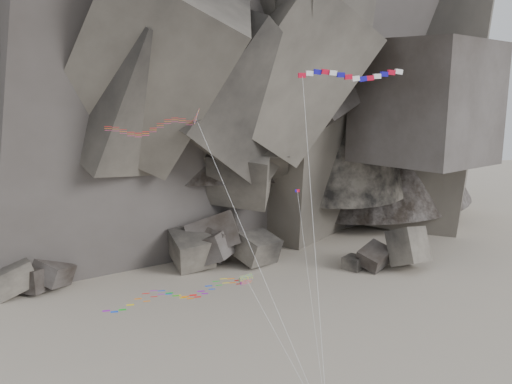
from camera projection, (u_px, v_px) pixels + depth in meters
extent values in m
plane|color=gray|center=(254.00, 381.00, 61.66)|extent=(260.00, 260.00, 0.00)
cube|color=#47423F|center=(36.00, 280.00, 86.48)|extent=(6.66, 6.95, 4.12)
cube|color=#47423F|center=(215.00, 246.00, 99.28)|extent=(10.90, 9.48, 9.98)
cube|color=#47423F|center=(212.00, 252.00, 97.63)|extent=(7.88, 7.40, 7.51)
cube|color=#47423F|center=(258.00, 253.00, 98.24)|extent=(8.97, 8.55, 6.02)
cube|color=#47423F|center=(211.00, 254.00, 97.35)|extent=(10.51, 10.14, 6.71)
cube|color=#47423F|center=(354.00, 263.00, 96.22)|extent=(4.41, 4.34, 2.25)
cube|color=#47423F|center=(374.00, 262.00, 95.92)|extent=(6.66, 6.80, 4.70)
cube|color=#47423F|center=(10.00, 283.00, 84.82)|extent=(8.76, 8.12, 5.92)
cube|color=#47423F|center=(408.00, 252.00, 95.70)|extent=(7.90, 8.85, 8.08)
cube|color=#47423F|center=(52.00, 278.00, 87.74)|extent=(7.67, 6.97, 5.51)
cube|color=#47423F|center=(192.00, 254.00, 96.07)|extent=(7.74, 9.07, 7.29)
cylinder|color=silver|center=(256.00, 261.00, 55.30)|extent=(9.25, 17.32, 26.53)
cube|color=red|center=(302.00, 75.00, 60.83)|extent=(0.84, 0.61, 0.52)
cube|color=white|center=(310.00, 73.00, 60.84)|extent=(0.88, 0.62, 0.58)
cube|color=#150D99|center=(317.00, 72.00, 60.81)|extent=(0.90, 0.62, 0.62)
cube|color=red|center=(325.00, 72.00, 60.79)|extent=(0.91, 0.62, 0.62)
cube|color=white|center=(333.00, 73.00, 60.79)|extent=(0.89, 0.62, 0.59)
cube|color=#150D99|center=(341.00, 75.00, 60.83)|extent=(0.85, 0.62, 0.54)
cube|color=red|center=(348.00, 77.00, 60.92)|extent=(0.87, 0.62, 0.57)
cube|color=white|center=(356.00, 78.00, 61.04)|extent=(0.90, 0.62, 0.61)
cube|color=#150D99|center=(363.00, 79.00, 61.19)|extent=(0.91, 0.62, 0.63)
cube|color=red|center=(370.00, 78.00, 61.34)|extent=(0.89, 0.62, 0.60)
cube|color=white|center=(377.00, 76.00, 61.48)|extent=(0.86, 0.62, 0.55)
cube|color=#150D99|center=(384.00, 74.00, 61.60)|extent=(0.86, 0.62, 0.56)
cube|color=red|center=(391.00, 72.00, 61.69)|extent=(0.89, 0.62, 0.61)
cube|color=white|center=(399.00, 72.00, 61.76)|extent=(0.91, 0.62, 0.63)
cylinder|color=silver|center=(314.00, 237.00, 55.73)|extent=(2.23, 16.61, 30.86)
cube|color=#D2D80C|center=(246.00, 278.00, 58.40)|extent=(1.51, 0.86, 0.83)
cube|color=#0CB219|center=(246.00, 282.00, 58.28)|extent=(1.26, 0.65, 0.57)
cylinder|color=silver|center=(284.00, 349.00, 54.62)|extent=(5.14, 11.43, 10.53)
cube|color=red|center=(297.00, 191.00, 63.12)|extent=(0.52, 0.08, 0.33)
cube|color=#150D99|center=(296.00, 191.00, 63.10)|extent=(0.19, 0.06, 0.34)
cylinder|color=silver|center=(311.00, 297.00, 56.98)|extent=(1.83, 16.53, 18.32)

